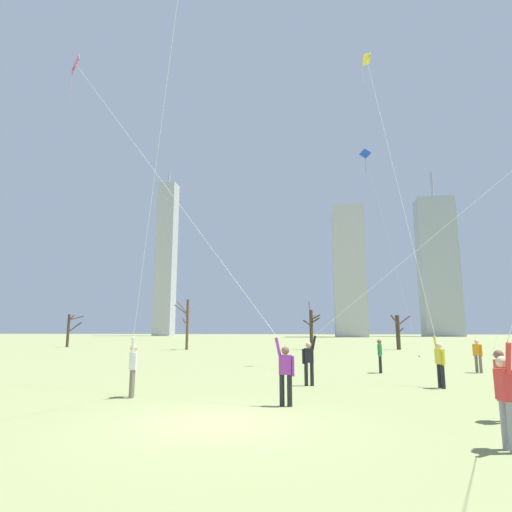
# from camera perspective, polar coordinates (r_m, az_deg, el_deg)

# --- Properties ---
(ground_plane) EXTENTS (400.00, 400.00, 0.00)m
(ground_plane) POSITION_cam_1_polar(r_m,az_deg,el_deg) (10.41, -5.30, -21.37)
(ground_plane) COLOR #848E56
(kite_flyer_far_back_red) EXTENTS (3.55, 5.50, 14.30)m
(kite_flyer_far_back_red) POSITION_cam_1_polar(r_m,az_deg,el_deg) (13.72, -15.44, -8.25)
(kite_flyer_far_back_red) COLOR #726656
(kite_flyer_far_back_red) RESTS_ON ground
(kite_flyer_midfield_right_pink) EXTENTS (12.44, 7.39, 16.86)m
(kite_flyer_midfield_right_pink) POSITION_cam_1_polar(r_m,az_deg,el_deg) (14.53, -6.44, -0.29)
(kite_flyer_midfield_right_pink) COLOR black
(kite_flyer_midfield_right_pink) RESTS_ON ground
(kite_flyer_foreground_right_white) EXTENTS (16.31, 2.82, 14.81)m
(kite_flyer_foreground_right_white) POSITION_cam_1_polar(r_m,az_deg,el_deg) (17.16, 13.88, -7.55)
(kite_flyer_foreground_right_white) COLOR black
(kite_flyer_foreground_right_white) RESTS_ON ground
(kite_flyer_foreground_left_yellow) EXTENTS (1.21, 10.69, 20.52)m
(kite_flyer_foreground_left_yellow) POSITION_cam_1_polar(r_m,az_deg,el_deg) (18.91, 21.23, -3.42)
(kite_flyer_foreground_left_yellow) COLOR black
(kite_flyer_foreground_left_yellow) RESTS_ON ground
(bystander_strolling_midfield) EXTENTS (0.25, 0.51, 1.62)m
(bystander_strolling_midfield) POSITION_cam_1_polar(r_m,az_deg,el_deg) (11.76, 30.01, -14.34)
(bystander_strolling_midfield) COLOR #726656
(bystander_strolling_midfield) RESTS_ON ground
(bystander_watching_nearby) EXTENTS (0.36, 0.42, 1.62)m
(bystander_watching_nearby) POSITION_cam_1_polar(r_m,az_deg,el_deg) (24.20, 27.57, -11.57)
(bystander_watching_nearby) COLOR #726656
(bystander_watching_nearby) RESTS_ON ground
(bystander_far_off_by_trees) EXTENTS (0.23, 0.51, 1.62)m
(bystander_far_off_by_trees) POSITION_cam_1_polar(r_m,az_deg,el_deg) (22.34, 16.26, -12.51)
(bystander_far_off_by_trees) COLOR black
(bystander_far_off_by_trees) RESTS_ON ground
(distant_kite_drifting_left_blue) EXTENTS (3.89, 0.88, 17.89)m
(distant_kite_drifting_left_blue) POSITION_cam_1_polar(r_m,az_deg,el_deg) (39.04, 14.91, 11.24)
(distant_kite_drifting_left_blue) COLOR blue
(distant_kite_drifting_left_blue) RESTS_ON ground
(bare_tree_right_of_center) EXTENTS (2.37, 1.96, 3.64)m
(bare_tree_right_of_center) POSITION_cam_1_polar(r_m,az_deg,el_deg) (48.78, 18.50, -9.47)
(bare_tree_right_of_center) COLOR #423326
(bare_tree_right_of_center) RESTS_ON ground
(bare_tree_leftmost) EXTENTS (1.66, 1.88, 3.98)m
(bare_tree_leftmost) POSITION_cam_1_polar(r_m,az_deg,el_deg) (58.09, -23.72, -8.92)
(bare_tree_leftmost) COLOR #423326
(bare_tree_leftmost) RESTS_ON ground
(bare_tree_center) EXTENTS (1.94, 2.12, 5.26)m
(bare_tree_center) POSITION_cam_1_polar(r_m,az_deg,el_deg) (46.23, 7.44, -9.34)
(bare_tree_center) COLOR #423326
(bare_tree_center) RESTS_ON ground
(bare_tree_left_of_center) EXTENTS (1.46, 3.79, 5.34)m
(bare_tree_left_of_center) POSITION_cam_1_polar(r_m,az_deg,el_deg) (46.85, -9.23, -8.73)
(bare_tree_left_of_center) COLOR brown
(bare_tree_left_of_center) RESTS_ON ground
(skyline_tall_tower) EXTENTS (11.62, 7.81, 54.81)m
(skyline_tall_tower) POSITION_cam_1_polar(r_m,az_deg,el_deg) (150.32, 23.21, -1.23)
(skyline_tall_tower) COLOR #9EA3AD
(skyline_tall_tower) RESTS_ON ground
(skyline_squat_block) EXTENTS (9.21, 11.05, 39.24)m
(skyline_squat_block) POSITION_cam_1_polar(r_m,az_deg,el_deg) (132.36, 12.35, -2.03)
(skyline_squat_block) COLOR #B2B2B7
(skyline_squat_block) RESTS_ON ground
(skyline_wide_slab) EXTENTS (6.55, 5.83, 61.30)m
(skyline_wide_slab) POSITION_cam_1_polar(r_m,az_deg,el_deg) (160.00, -11.95, -0.21)
(skyline_wide_slab) COLOR #B2B2B7
(skyline_wide_slab) RESTS_ON ground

